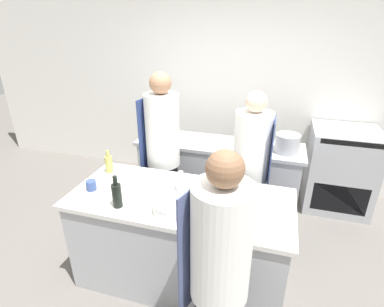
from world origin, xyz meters
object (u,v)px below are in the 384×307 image
(chef_at_pass_far, at_px, (163,157))
(stockpot, at_px, (287,143))
(bowl_prep_small, at_px, (264,211))
(bowl_mixing_large, at_px, (172,207))
(chef_at_stove, at_px, (250,172))
(cup, at_px, (91,185))
(oven_range, at_px, (339,169))
(bottle_olive_oil, at_px, (117,195))
(chef_at_prep_near, at_px, (219,282))
(bottle_vinegar, at_px, (109,164))
(bottle_wine, at_px, (181,183))

(chef_at_pass_far, bearing_deg, stockpot, -56.31)
(chef_at_pass_far, distance_m, bowl_prep_small, 1.33)
(bowl_mixing_large, relative_size, bowl_prep_small, 1.53)
(chef_at_stove, relative_size, stockpot, 6.23)
(cup, bearing_deg, oven_range, 38.43)
(bottle_olive_oil, xyz_separation_m, bowl_mixing_large, (0.44, 0.05, -0.06))
(oven_range, relative_size, chef_at_prep_near, 0.62)
(chef_at_pass_far, xyz_separation_m, cup, (-0.36, -0.78, 0.03))
(chef_at_stove, height_order, bottle_vinegar, chef_at_stove)
(bottle_olive_oil, distance_m, stockpot, 1.96)
(oven_range, xyz_separation_m, chef_at_prep_near, (-1.04, -2.48, 0.33))
(bottle_vinegar, bearing_deg, bottle_olive_oil, -53.47)
(chef_at_pass_far, relative_size, bowl_mixing_large, 6.52)
(stockpot, bearing_deg, oven_range, 36.58)
(bottle_vinegar, bearing_deg, cup, -86.11)
(bowl_mixing_large, distance_m, stockpot, 1.67)
(bowl_mixing_large, bearing_deg, oven_range, 51.80)
(oven_range, height_order, stockpot, stockpot)
(chef_at_pass_far, xyz_separation_m, bottle_vinegar, (-0.39, -0.44, 0.07))
(oven_range, distance_m, chef_at_prep_near, 2.71)
(chef_at_pass_far, distance_m, bowl_mixing_large, 0.98)
(chef_at_prep_near, height_order, bowl_prep_small, chef_at_prep_near)
(bowl_prep_small, bearing_deg, bottle_vinegar, 169.08)
(bowl_mixing_large, distance_m, cup, 0.79)
(chef_at_stove, bearing_deg, bottle_vinegar, -70.06)
(bowl_mixing_large, bearing_deg, chef_at_stove, 62.23)
(chef_at_stove, bearing_deg, stockpot, 143.43)
(oven_range, distance_m, bowl_prep_small, 2.01)
(oven_range, distance_m, chef_at_pass_far, 2.25)
(bottle_wine, bearing_deg, chef_at_pass_far, 124.77)
(bowl_prep_small, bearing_deg, chef_at_stove, 103.16)
(chef_at_pass_far, height_order, bottle_vinegar, chef_at_pass_far)
(oven_range, height_order, bottle_wine, bottle_wine)
(chef_at_prep_near, bearing_deg, oven_range, -6.01)
(chef_at_pass_far, height_order, cup, chef_at_pass_far)
(bottle_olive_oil, distance_m, bowl_mixing_large, 0.44)
(bottle_olive_oil, bearing_deg, chef_at_stove, 47.00)
(bottle_olive_oil, relative_size, bottle_vinegar, 1.19)
(bottle_vinegar, bearing_deg, oven_range, 32.61)
(bowl_prep_small, bearing_deg, stockpot, 83.12)
(chef_at_stove, bearing_deg, bottle_olive_oil, -44.20)
(bottle_vinegar, distance_m, bottle_wine, 0.79)
(chef_at_pass_far, height_order, bottle_wine, chef_at_pass_far)
(cup, relative_size, stockpot, 0.33)
(chef_at_prep_near, xyz_separation_m, chef_at_pass_far, (-0.91, 1.42, 0.06))
(bottle_olive_oil, bearing_deg, bowl_mixing_large, 6.77)
(bowl_prep_small, height_order, stockpot, stockpot)
(bowl_mixing_large, bearing_deg, stockpot, 59.56)
(oven_range, distance_m, bottle_vinegar, 2.81)
(chef_at_prep_near, relative_size, bottle_vinegar, 7.43)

